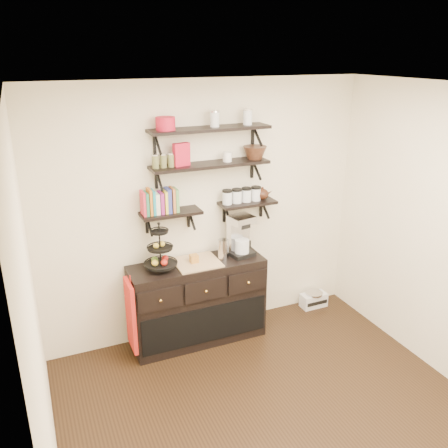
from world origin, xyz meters
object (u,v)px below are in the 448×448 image
sideboard (198,302)px  fruit_stand (160,254)px  coffee_maker (240,236)px  radio (314,299)px

sideboard → fruit_stand: (-0.38, 0.00, 0.61)m
coffee_maker → radio: size_ratio=1.39×
coffee_maker → radio: coffee_maker is taller
fruit_stand → coffee_maker: bearing=1.7°
radio → sideboard: bearing=-177.1°
sideboard → radio: sideboard is taller
fruit_stand → radio: fruit_stand is taller
sideboard → radio: (1.53, 0.09, -0.36)m
sideboard → radio: size_ratio=4.43×
coffee_maker → sideboard: bearing=172.7°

